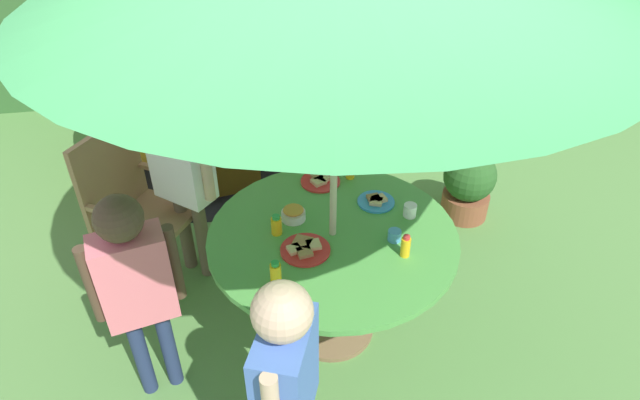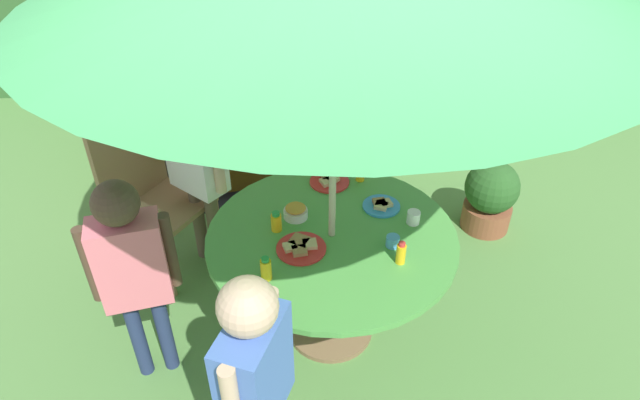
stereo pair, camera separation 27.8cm
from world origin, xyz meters
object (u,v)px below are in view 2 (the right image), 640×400
object	(u,v)px
wooden_chair	(148,188)
child_in_yellow_shirt	(320,141)
juice_bottle_center_back	(266,269)
cup_far	(413,217)
juice_bottle_near_left	(401,253)
cup_near	(393,241)
plate_center_front	(301,247)
child_in_pink_shirt	(131,262)
dome_tent	(230,70)
plate_far_left	(382,205)
juice_bottle_far_right	(360,172)
child_in_blue_shirt	(255,371)
juice_bottle_near_right	(276,222)
potted_plant	(490,196)
snack_bowl	(296,212)
plate_mid_left	(329,181)
garden_table	(331,254)
child_in_white_shirt	(195,152)

from	to	relation	value
wooden_chair	child_in_yellow_shirt	size ratio (longest dim) A/B	0.87
juice_bottle_center_back	cup_far	bearing A→B (deg)	26.70
juice_bottle_near_left	cup_near	world-z (taller)	juice_bottle_near_left
juice_bottle_center_back	plate_center_front	bearing A→B (deg)	50.68
wooden_chair	child_in_pink_shirt	bearing A→B (deg)	-138.59
dome_tent	plate_far_left	world-z (taller)	dome_tent
plate_center_front	juice_bottle_far_right	world-z (taller)	juice_bottle_far_right
child_in_blue_shirt	juice_bottle_near_right	bearing A→B (deg)	17.67
potted_plant	plate_center_front	xyz separation A→B (m)	(-1.37, -1.05, 0.48)
child_in_pink_shirt	cup_near	world-z (taller)	child_in_pink_shirt
cup_near	child_in_yellow_shirt	bearing A→B (deg)	107.32
plate_far_left	cup_far	size ratio (longest dim) A/B	2.87
cup_far	child_in_pink_shirt	bearing A→B (deg)	-167.76
potted_plant	snack_bowl	xyz separation A→B (m)	(-1.39, -0.78, 0.50)
plate_mid_left	snack_bowl	bearing A→B (deg)	-121.85
garden_table	plate_far_left	distance (m)	0.40
plate_far_left	child_in_yellow_shirt	bearing A→B (deg)	113.96
dome_tent	potted_plant	distance (m)	2.33
potted_plant	juice_bottle_near_right	distance (m)	1.81
potted_plant	cup_far	bearing A→B (deg)	-131.61
wooden_chair	potted_plant	bearing A→B (deg)	-52.17
potted_plant	child_in_blue_shirt	xyz separation A→B (m)	(-1.55, -1.83, 0.54)
plate_far_left	juice_bottle_near_right	size ratio (longest dim) A/B	1.82
child_in_blue_shirt	cup_far	bearing A→B (deg)	-17.78
juice_bottle_near_left	potted_plant	bearing A→B (deg)	52.84
potted_plant	plate_mid_left	bearing A→B (deg)	-158.83
snack_bowl	plate_center_front	distance (m)	0.27
garden_table	child_in_blue_shirt	world-z (taller)	child_in_blue_shirt
snack_bowl	dome_tent	bearing A→B (deg)	104.74
snack_bowl	plate_center_front	xyz separation A→B (m)	(0.02, -0.26, -0.02)
child_in_pink_shirt	plate_mid_left	bearing A→B (deg)	22.38
garden_table	child_in_pink_shirt	xyz separation A→B (m)	(-0.97, -0.23, 0.20)
plate_far_left	juice_bottle_near_left	xyz separation A→B (m)	(0.03, -0.45, 0.05)
plate_far_left	child_in_white_shirt	bearing A→B (deg)	157.81
plate_center_front	juice_bottle_near_right	distance (m)	0.21
garden_table	juice_bottle_near_left	xyz separation A→B (m)	(0.32, -0.23, 0.20)
juice_bottle_far_right	cup_near	distance (m)	0.61
potted_plant	cup_near	xyz separation A→B (m)	(-0.90, -1.04, 0.49)
child_in_pink_shirt	juice_bottle_far_right	distance (m)	1.38
child_in_pink_shirt	child_in_blue_shirt	distance (m)	0.91
child_in_yellow_shirt	garden_table	bearing A→B (deg)	0.00
garden_table	potted_plant	world-z (taller)	garden_table
juice_bottle_near_right	juice_bottle_center_back	size ratio (longest dim) A/B	0.90
potted_plant	juice_bottle_near_right	world-z (taller)	juice_bottle_near_right
garden_table	juice_bottle_near_right	bearing A→B (deg)	170.08
dome_tent	snack_bowl	distance (m)	2.08
cup_far	garden_table	bearing A→B (deg)	-170.05
wooden_chair	juice_bottle_near_right	world-z (taller)	wooden_chair
plate_center_front	juice_bottle_near_right	xyz separation A→B (m)	(-0.12, 0.16, 0.04)
child_in_blue_shirt	plate_mid_left	xyz separation A→B (m)	(0.36, 1.37, -0.07)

